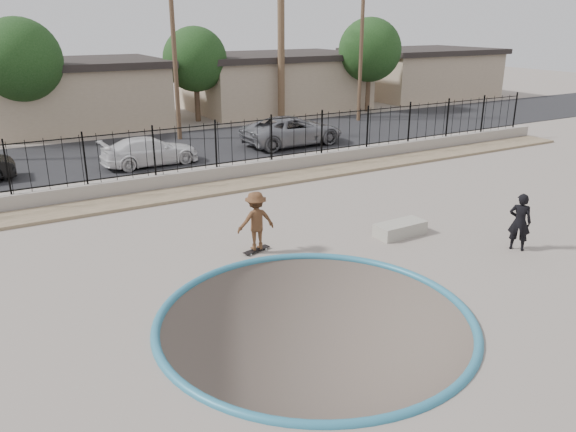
% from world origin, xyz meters
% --- Properties ---
extents(ground, '(120.00, 120.00, 2.20)m').
position_xyz_m(ground, '(0.00, 12.00, -1.10)').
color(ground, gray).
rests_on(ground, ground).
extents(bowl_pit, '(6.84, 6.84, 1.80)m').
position_xyz_m(bowl_pit, '(0.00, -1.00, 0.00)').
color(bowl_pit, '#52473F').
rests_on(bowl_pit, ground).
extents(coping_ring, '(7.04, 7.04, 0.20)m').
position_xyz_m(coping_ring, '(0.00, -1.00, 0.00)').
color(coping_ring, teal).
rests_on(coping_ring, ground).
extents(rock_strip, '(42.00, 1.60, 0.11)m').
position_xyz_m(rock_strip, '(0.00, 9.20, 0.06)').
color(rock_strip, '#9B8366').
rests_on(rock_strip, ground).
extents(retaining_wall, '(42.00, 0.45, 0.60)m').
position_xyz_m(retaining_wall, '(0.00, 10.30, 0.30)').
color(retaining_wall, gray).
rests_on(retaining_wall, ground).
extents(fence, '(40.00, 0.04, 1.80)m').
position_xyz_m(fence, '(0.00, 10.30, 1.50)').
color(fence, black).
rests_on(fence, retaining_wall).
extents(street, '(90.00, 8.00, 0.04)m').
position_xyz_m(street, '(0.00, 17.00, 0.02)').
color(street, black).
rests_on(street, ground).
extents(house_center, '(10.60, 8.60, 3.90)m').
position_xyz_m(house_center, '(0.00, 26.50, 1.97)').
color(house_center, tan).
rests_on(house_center, ground).
extents(house_east, '(12.60, 8.60, 3.90)m').
position_xyz_m(house_east, '(14.00, 26.50, 1.97)').
color(house_east, tan).
rests_on(house_east, ground).
extents(house_east_far, '(11.60, 8.60, 3.90)m').
position_xyz_m(house_east_far, '(28.00, 26.50, 1.97)').
color(house_east_far, tan).
rests_on(house_east_far, ground).
extents(palm_right, '(2.30, 2.30, 10.30)m').
position_xyz_m(palm_right, '(12.00, 22.00, 7.33)').
color(palm_right, brown).
rests_on(palm_right, ground).
extents(utility_pole_mid, '(1.70, 0.24, 9.50)m').
position_xyz_m(utility_pole_mid, '(4.00, 19.00, 4.96)').
color(utility_pole_mid, '#473323').
rests_on(utility_pole_mid, ground).
extents(utility_pole_right, '(1.70, 0.24, 9.00)m').
position_xyz_m(utility_pole_right, '(16.00, 19.00, 4.70)').
color(utility_pole_right, '#473323').
rests_on(utility_pole_right, ground).
extents(street_tree_left, '(4.32, 4.32, 6.36)m').
position_xyz_m(street_tree_left, '(-3.00, 23.00, 4.19)').
color(street_tree_left, '#473323').
rests_on(street_tree_left, ground).
extents(street_tree_mid, '(3.96, 3.96, 5.83)m').
position_xyz_m(street_tree_mid, '(7.00, 24.00, 3.84)').
color(street_tree_mid, '#473323').
rests_on(street_tree_mid, ground).
extents(street_tree_right, '(4.32, 4.32, 6.36)m').
position_xyz_m(street_tree_right, '(19.00, 22.00, 4.19)').
color(street_tree_right, '#473323').
rests_on(street_tree_right, ground).
extents(skater, '(1.12, 0.70, 1.66)m').
position_xyz_m(skater, '(0.59, 3.00, 0.83)').
color(skater, brown).
rests_on(skater, ground).
extents(skateboard, '(0.89, 0.45, 0.07)m').
position_xyz_m(skateboard, '(0.59, 3.00, 0.06)').
color(skateboard, black).
rests_on(skateboard, ground).
extents(videographer, '(0.67, 0.72, 1.66)m').
position_xyz_m(videographer, '(7.09, -0.52, 0.83)').
color(videographer, black).
rests_on(videographer, ground).
extents(concrete_ledge, '(1.62, 0.74, 0.40)m').
position_xyz_m(concrete_ledge, '(4.95, 2.00, 0.20)').
color(concrete_ledge, '#9D998B').
rests_on(concrete_ledge, ground).
extents(car_c, '(4.34, 1.90, 1.24)m').
position_xyz_m(car_c, '(0.95, 14.18, 0.66)').
color(car_c, silver).
rests_on(car_c, street).
extents(car_d, '(5.42, 2.63, 1.48)m').
position_xyz_m(car_d, '(8.57, 14.66, 0.78)').
color(car_d, gray).
rests_on(car_d, street).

